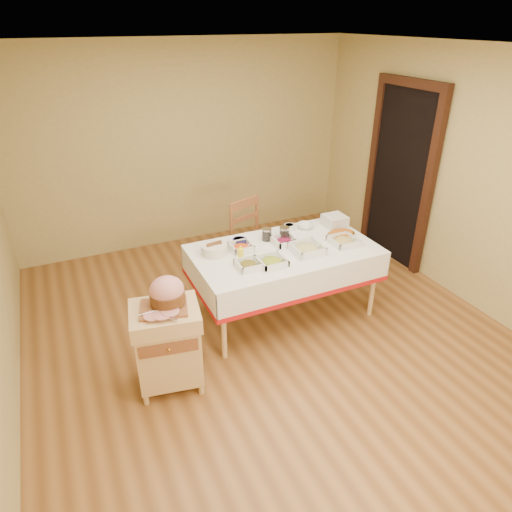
{
  "coord_description": "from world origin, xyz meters",
  "views": [
    {
      "loc": [
        -1.64,
        -3.24,
        2.8
      ],
      "look_at": [
        -0.05,
        0.2,
        0.8
      ],
      "focal_mm": 32.0,
      "sensor_mm": 36.0,
      "label": 1
    }
  ],
  "objects_px": {
    "ham_on_board": "(167,294)",
    "preserve_jar_right": "(284,234)",
    "preserve_jar_left": "(267,235)",
    "mustard_bottle": "(241,254)",
    "brass_platter": "(341,234)",
    "butcher_cart": "(168,343)",
    "dining_table": "(284,263)",
    "bread_basket": "(214,249)",
    "dining_chair": "(254,244)",
    "plate_stack": "(335,221)"
  },
  "relations": [
    {
      "from": "dining_chair",
      "to": "bread_basket",
      "type": "bearing_deg",
      "value": -142.74
    },
    {
      "from": "preserve_jar_left",
      "to": "bread_basket",
      "type": "height_order",
      "value": "preserve_jar_left"
    },
    {
      "from": "dining_table",
      "to": "bread_basket",
      "type": "xyz_separation_m",
      "value": [
        -0.66,
        0.19,
        0.21
      ]
    },
    {
      "from": "butcher_cart",
      "to": "preserve_jar_left",
      "type": "bearing_deg",
      "value": 31.86
    },
    {
      "from": "ham_on_board",
      "to": "bread_basket",
      "type": "relative_size",
      "value": 1.51
    },
    {
      "from": "butcher_cart",
      "to": "ham_on_board",
      "type": "xyz_separation_m",
      "value": [
        0.04,
        0.03,
        0.44
      ]
    },
    {
      "from": "dining_table",
      "to": "dining_chair",
      "type": "height_order",
      "value": "dining_chair"
    },
    {
      "from": "butcher_cart",
      "to": "dining_chair",
      "type": "distance_m",
      "value": 1.81
    },
    {
      "from": "brass_platter",
      "to": "dining_table",
      "type": "bearing_deg",
      "value": -178.63
    },
    {
      "from": "ham_on_board",
      "to": "bread_basket",
      "type": "distance_m",
      "value": 0.96
    },
    {
      "from": "preserve_jar_left",
      "to": "brass_platter",
      "type": "xyz_separation_m",
      "value": [
        0.75,
        -0.23,
        -0.04
      ]
    },
    {
      "from": "dining_table",
      "to": "bread_basket",
      "type": "bearing_deg",
      "value": 164.16
    },
    {
      "from": "dining_table",
      "to": "ham_on_board",
      "type": "height_order",
      "value": "ham_on_board"
    },
    {
      "from": "ham_on_board",
      "to": "preserve_jar_right",
      "type": "height_order",
      "value": "ham_on_board"
    },
    {
      "from": "dining_table",
      "to": "plate_stack",
      "type": "relative_size",
      "value": 7.99
    },
    {
      "from": "ham_on_board",
      "to": "preserve_jar_right",
      "type": "bearing_deg",
      "value": 26.51
    },
    {
      "from": "dining_chair",
      "to": "butcher_cart",
      "type": "bearing_deg",
      "value": -137.41
    },
    {
      "from": "preserve_jar_right",
      "to": "brass_platter",
      "type": "relative_size",
      "value": 0.44
    },
    {
      "from": "butcher_cart",
      "to": "ham_on_board",
      "type": "distance_m",
      "value": 0.44
    },
    {
      "from": "preserve_jar_right",
      "to": "ham_on_board",
      "type": "bearing_deg",
      "value": -153.49
    },
    {
      "from": "ham_on_board",
      "to": "brass_platter",
      "type": "height_order",
      "value": "ham_on_board"
    },
    {
      "from": "butcher_cart",
      "to": "preserve_jar_left",
      "type": "distance_m",
      "value": 1.56
    },
    {
      "from": "mustard_bottle",
      "to": "bread_basket",
      "type": "height_order",
      "value": "mustard_bottle"
    },
    {
      "from": "plate_stack",
      "to": "brass_platter",
      "type": "xyz_separation_m",
      "value": [
        -0.07,
        -0.24,
        -0.04
      ]
    },
    {
      "from": "butcher_cart",
      "to": "plate_stack",
      "type": "bearing_deg",
      "value": 20.82
    },
    {
      "from": "brass_platter",
      "to": "preserve_jar_left",
      "type": "bearing_deg",
      "value": 162.87
    },
    {
      "from": "ham_on_board",
      "to": "brass_platter",
      "type": "bearing_deg",
      "value": 14.97
    },
    {
      "from": "dining_table",
      "to": "preserve_jar_left",
      "type": "relative_size",
      "value": 14.07
    },
    {
      "from": "butcher_cart",
      "to": "preserve_jar_right",
      "type": "xyz_separation_m",
      "value": [
        1.45,
        0.74,
        0.38
      ]
    },
    {
      "from": "ham_on_board",
      "to": "preserve_jar_right",
      "type": "xyz_separation_m",
      "value": [
        1.41,
        0.71,
        -0.06
      ]
    },
    {
      "from": "dining_chair",
      "to": "dining_table",
      "type": "bearing_deg",
      "value": -87.68
    },
    {
      "from": "dining_chair",
      "to": "preserve_jar_right",
      "type": "height_order",
      "value": "dining_chair"
    },
    {
      "from": "dining_chair",
      "to": "preserve_jar_left",
      "type": "xyz_separation_m",
      "value": [
        -0.05,
        -0.42,
        0.3
      ]
    },
    {
      "from": "preserve_jar_right",
      "to": "bread_basket",
      "type": "height_order",
      "value": "preserve_jar_right"
    },
    {
      "from": "dining_chair",
      "to": "mustard_bottle",
      "type": "relative_size",
      "value": 5.98
    },
    {
      "from": "ham_on_board",
      "to": "brass_platter",
      "type": "xyz_separation_m",
      "value": [
        2.0,
        0.53,
        -0.1
      ]
    },
    {
      "from": "dining_table",
      "to": "dining_chair",
      "type": "relative_size",
      "value": 1.8
    },
    {
      "from": "dining_chair",
      "to": "mustard_bottle",
      "type": "height_order",
      "value": "dining_chair"
    },
    {
      "from": "dining_chair",
      "to": "plate_stack",
      "type": "relative_size",
      "value": 4.44
    },
    {
      "from": "dining_table",
      "to": "preserve_jar_left",
      "type": "bearing_deg",
      "value": 106.18
    },
    {
      "from": "butcher_cart",
      "to": "brass_platter",
      "type": "height_order",
      "value": "brass_platter"
    },
    {
      "from": "preserve_jar_left",
      "to": "mustard_bottle",
      "type": "relative_size",
      "value": 0.76
    },
    {
      "from": "mustard_bottle",
      "to": "preserve_jar_right",
      "type": "bearing_deg",
      "value": 23.01
    },
    {
      "from": "butcher_cart",
      "to": "mustard_bottle",
      "type": "relative_size",
      "value": 4.54
    },
    {
      "from": "dining_table",
      "to": "brass_platter",
      "type": "bearing_deg",
      "value": 1.37
    },
    {
      "from": "dining_chair",
      "to": "brass_platter",
      "type": "distance_m",
      "value": 1.0
    },
    {
      "from": "dining_table",
      "to": "mustard_bottle",
      "type": "xyz_separation_m",
      "value": [
        -0.5,
        -0.06,
        0.24
      ]
    },
    {
      "from": "dining_table",
      "to": "mustard_bottle",
      "type": "height_order",
      "value": "mustard_bottle"
    },
    {
      "from": "mustard_bottle",
      "to": "brass_platter",
      "type": "relative_size",
      "value": 0.55
    },
    {
      "from": "mustard_bottle",
      "to": "butcher_cart",
      "type": "bearing_deg",
      "value": -150.62
    }
  ]
}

